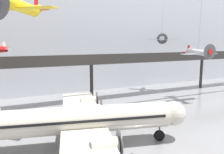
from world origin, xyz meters
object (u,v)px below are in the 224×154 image
object	(u,v)px
suspended_plane_yellow_lowwing	(19,6)
suspended_plane_silver_racer	(198,52)
airliner_silver_main	(76,121)
suspended_plane_white_twin	(162,38)

from	to	relation	value
suspended_plane_yellow_lowwing	suspended_plane_silver_racer	bearing A→B (deg)	136.47
airliner_silver_main	suspended_plane_yellow_lowwing	world-z (taller)	suspended_plane_yellow_lowwing
airliner_silver_main	suspended_plane_yellow_lowwing	distance (m)	14.61
suspended_plane_yellow_lowwing	airliner_silver_main	bearing A→B (deg)	81.70
airliner_silver_main	suspended_plane_yellow_lowwing	xyz separation A→B (m)	(-4.92, 5.33, 12.68)
airliner_silver_main	suspended_plane_white_twin	bearing A→B (deg)	50.18
airliner_silver_main	suspended_plane_silver_racer	size ratio (longest dim) A/B	2.67
suspended_plane_white_twin	suspended_plane_yellow_lowwing	world-z (taller)	suspended_plane_yellow_lowwing
suspended_plane_yellow_lowwing	suspended_plane_silver_racer	distance (m)	33.15
suspended_plane_silver_racer	airliner_silver_main	bearing A→B (deg)	-66.69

